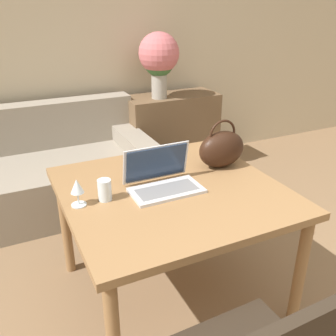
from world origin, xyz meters
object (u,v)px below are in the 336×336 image
at_px(couch, 29,178).
at_px(flower_vase, 159,58).
at_px(wine_glass, 77,188).
at_px(handbag, 222,149).
at_px(laptop, 162,177).
at_px(drinking_glass, 105,190).

distance_m(couch, flower_vase, 1.54).
distance_m(wine_glass, flower_vase, 1.97).
distance_m(wine_glass, handbag, 0.88).
relative_size(couch, laptop, 5.39).
relative_size(handbag, flower_vase, 0.49).
xyz_separation_m(drinking_glass, flower_vase, (1.01, 1.58, 0.37)).
bearing_deg(wine_glass, couch, 95.29).
height_order(laptop, drinking_glass, laptop).
bearing_deg(drinking_glass, laptop, 0.32).
bearing_deg(laptop, wine_glass, -179.84).
distance_m(laptop, drinking_glass, 0.31).
distance_m(couch, drinking_glass, 1.51).
xyz_separation_m(handbag, flower_vase, (0.27, 1.48, 0.31)).
bearing_deg(handbag, flower_vase, 79.77).
height_order(couch, handbag, handbag).
xyz_separation_m(couch, handbag, (1.00, -1.31, 0.55)).
bearing_deg(handbag, laptop, -167.51).
bearing_deg(flower_vase, couch, -172.28).
relative_size(couch, handbag, 6.91).
distance_m(laptop, handbag, 0.44).
xyz_separation_m(couch, wine_glass, (0.13, -1.41, 0.53)).
relative_size(couch, drinking_glass, 18.43).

